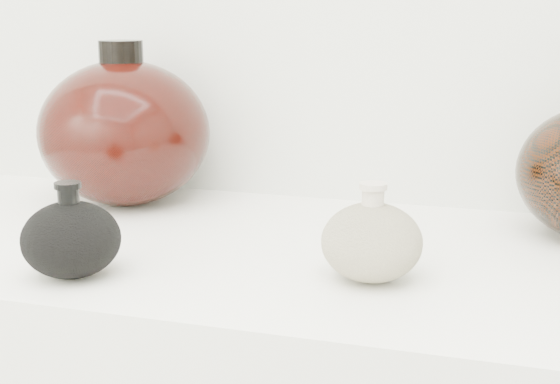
% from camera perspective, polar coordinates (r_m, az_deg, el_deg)
% --- Properties ---
extents(black_gourd_vase, '(0.14, 0.14, 0.10)m').
position_cam_1_polar(black_gourd_vase, '(0.86, -15.03, -3.31)').
color(black_gourd_vase, black).
rests_on(black_gourd_vase, display_counter).
extents(cream_gourd_vase, '(0.14, 0.14, 0.10)m').
position_cam_1_polar(cream_gourd_vase, '(0.82, 6.72, -3.60)').
color(cream_gourd_vase, beige).
rests_on(cream_gourd_vase, display_counter).
extents(left_round_pot, '(0.31, 0.31, 0.24)m').
position_cam_1_polar(left_round_pot, '(1.15, -11.30, 4.32)').
color(left_round_pot, black).
rests_on(left_round_pot, display_counter).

